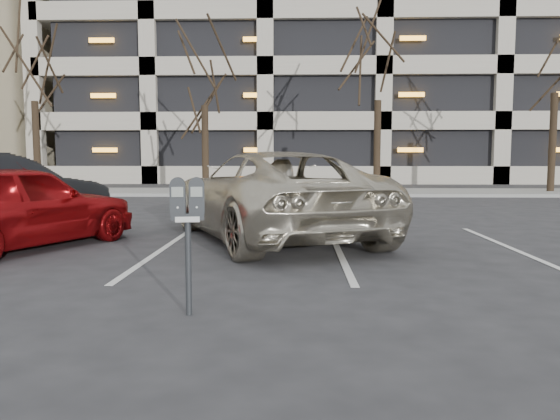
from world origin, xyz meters
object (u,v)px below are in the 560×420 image
Objects in this scene: tree_b at (204,51)px; car_red at (15,206)px; tree_a at (32,44)px; tree_d at (558,30)px; suv_silver at (271,195)px; parking_meter at (187,212)px; tree_c at (379,42)px.

tree_b is 1.95× the size of car_red.
tree_a is at bearing 180.00° from tree_b.
tree_d is 17.45m from suv_silver.
tree_a is 6.71× the size of parking_meter.
tree_b is 13.86m from suv_silver.
suv_silver is 4.20m from car_red.
car_red is (6.30, -13.88, -5.37)m from tree_a.
tree_a is 0.94× the size of tree_d.
tree_d is at bearing -112.87° from car_red.
parking_meter is (2.74, -17.40, -4.78)m from tree_b.
suv_silver reaches higher than car_red.
parking_meter is at bearing -81.05° from tree_b.
parking_meter is 4.93m from car_red.
tree_b is 7.01m from tree_c.
suv_silver is (10.27, -12.52, -5.28)m from tree_a.
tree_b is at bearing 0.00° from tree_a.
tree_b is 14.02m from tree_d.
tree_d is (7.00, 0.00, 0.43)m from tree_c.
parking_meter is 0.31× the size of car_red.
tree_a reaches higher than car_red.
tree_d is at bearing 0.00° from tree_a.
suv_silver is at bearing -137.37° from car_red.
tree_a is 2.06× the size of car_red.
car_red is at bearing -136.64° from tree_d.
tree_d is 7.17× the size of parking_meter.
tree_b is 18.25m from parking_meter.
tree_b is 6.36× the size of parking_meter.
parking_meter is at bearing -122.90° from tree_d.
tree_c reaches higher than suv_silver.
tree_b is at bearing 89.62° from parking_meter.
tree_b is 0.95× the size of tree_c.
tree_d reaches higher than parking_meter.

